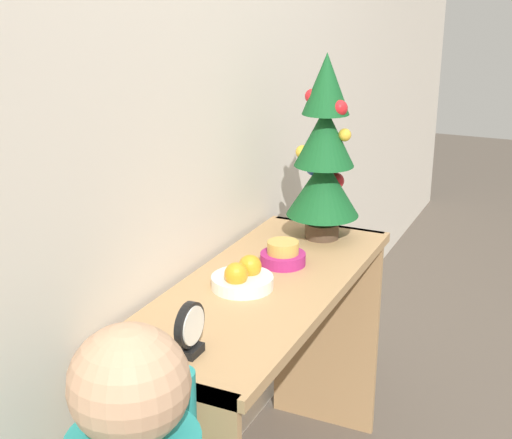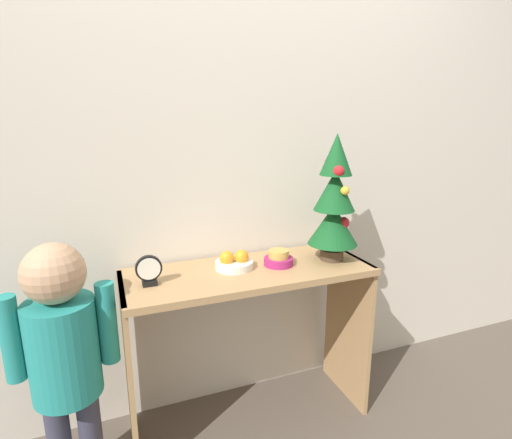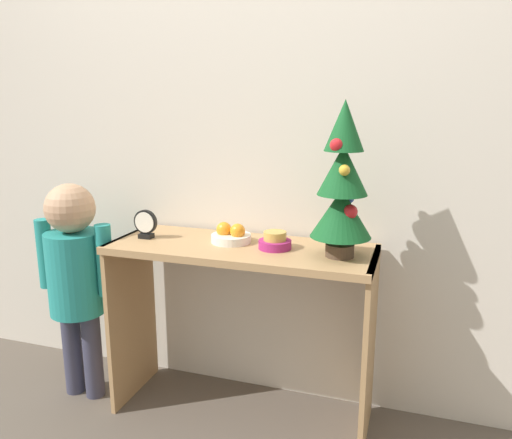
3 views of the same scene
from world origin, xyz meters
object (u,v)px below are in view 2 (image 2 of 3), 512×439
object	(u,v)px
fruit_bowl	(234,262)
mini_tree	(334,202)
singing_bowl	(279,259)
desk_clock	(149,271)
child_figure	(63,344)

from	to	relation	value
fruit_bowl	mini_tree	bearing A→B (deg)	-6.88
mini_tree	singing_bowl	size ratio (longest dim) A/B	4.41
singing_bowl	desk_clock	world-z (taller)	desk_clock
child_figure	singing_bowl	bearing A→B (deg)	5.89
singing_bowl	mini_tree	bearing A→B (deg)	-5.18
mini_tree	child_figure	size ratio (longest dim) A/B	0.58
fruit_bowl	desk_clock	bearing A→B (deg)	-171.66
fruit_bowl	child_figure	world-z (taller)	child_figure
mini_tree	desk_clock	size ratio (longest dim) A/B	4.70
child_figure	fruit_bowl	bearing A→B (deg)	10.14
mini_tree	fruit_bowl	xyz separation A→B (m)	(-0.46, 0.06, -0.25)
mini_tree	desk_clock	world-z (taller)	mini_tree
singing_bowl	child_figure	size ratio (longest dim) A/B	0.13
fruit_bowl	desk_clock	world-z (taller)	desk_clock
mini_tree	child_figure	bearing A→B (deg)	-176.61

